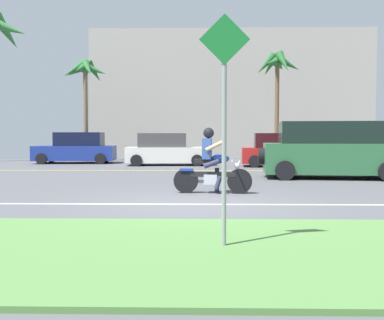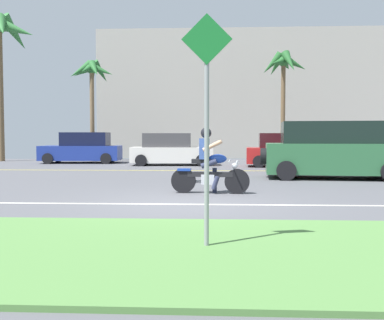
# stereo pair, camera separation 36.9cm
# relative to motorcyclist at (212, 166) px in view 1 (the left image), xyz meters

# --- Properties ---
(ground) EXTENTS (56.00, 30.00, 0.04)m
(ground) POSITION_rel_motorcyclist_xyz_m (-0.47, 1.42, -0.71)
(ground) COLOR #545459
(grass_median) EXTENTS (56.00, 3.80, 0.06)m
(grass_median) POSITION_rel_motorcyclist_xyz_m (-0.47, -5.68, -0.66)
(grass_median) COLOR #548442
(grass_median) RESTS_ON ground
(lane_line_near) EXTENTS (50.40, 0.12, 0.01)m
(lane_line_near) POSITION_rel_motorcyclist_xyz_m (-0.47, -1.83, -0.69)
(lane_line_near) COLOR silver
(lane_line_near) RESTS_ON ground
(lane_line_far) EXTENTS (50.40, 0.12, 0.01)m
(lane_line_far) POSITION_rel_motorcyclist_xyz_m (-0.47, 7.31, -0.69)
(lane_line_far) COLOR yellow
(lane_line_far) RESTS_ON ground
(motorcyclist) EXTENTS (1.97, 0.64, 1.64)m
(motorcyclist) POSITION_rel_motorcyclist_xyz_m (0.00, 0.00, 0.00)
(motorcyclist) COLOR black
(motorcyclist) RESTS_ON ground
(suv_nearby) EXTENTS (4.75, 2.52, 1.92)m
(suv_nearby) POSITION_rel_motorcyclist_xyz_m (4.10, 4.15, 0.24)
(suv_nearby) COLOR #2D663D
(suv_nearby) RESTS_ON ground
(parked_car_0) EXTENTS (4.25, 2.19, 1.63)m
(parked_car_0) POSITION_rel_motorcyclist_xyz_m (-6.91, 12.36, 0.06)
(parked_car_0) COLOR navy
(parked_car_0) RESTS_ON ground
(parked_car_1) EXTENTS (4.08, 1.99, 1.58)m
(parked_car_1) POSITION_rel_motorcyclist_xyz_m (-2.02, 10.78, 0.04)
(parked_car_1) COLOR white
(parked_car_1) RESTS_ON ground
(parked_car_2) EXTENTS (4.06, 2.08, 1.57)m
(parked_car_2) POSITION_rel_motorcyclist_xyz_m (3.57, 9.93, 0.04)
(parked_car_2) COLOR #AD1E1E
(parked_car_2) RESTS_ON ground
(palm_tree_1) EXTENTS (2.71, 2.70, 5.81)m
(palm_tree_1) POSITION_rel_motorcyclist_xyz_m (-6.82, 13.95, 4.18)
(palm_tree_1) COLOR brown
(palm_tree_1) RESTS_ON ground
(palm_tree_2) EXTENTS (2.64, 2.59, 6.11)m
(palm_tree_2) POSITION_rel_motorcyclist_xyz_m (3.92, 13.84, 4.42)
(palm_tree_2) COLOR brown
(palm_tree_2) RESTS_ON ground
(street_sign) EXTENTS (0.62, 0.06, 2.92)m
(street_sign) POSITION_rel_motorcyclist_xyz_m (0.02, -5.54, 1.07)
(street_sign) COLOR gray
(street_sign) RESTS_ON ground
(building_far) EXTENTS (18.29, 4.00, 8.31)m
(building_far) POSITION_rel_motorcyclist_xyz_m (1.67, 19.42, 3.46)
(building_far) COLOR #A8A399
(building_far) RESTS_ON ground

